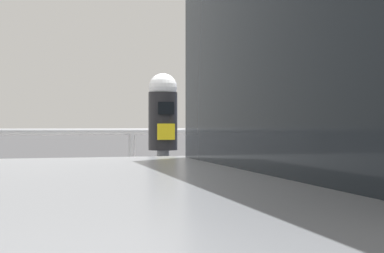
% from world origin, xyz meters
% --- Properties ---
extents(parking_meter, '(0.16, 0.17, 1.42)m').
position_xyz_m(parking_meter, '(-0.14, 0.27, 1.15)').
color(parking_meter, slate).
rests_on(parking_meter, sidewalk_curb).
extents(pedestrian_at_meter, '(0.59, 0.47, 1.60)m').
position_xyz_m(pedestrian_at_meter, '(0.44, 0.40, 1.04)').
color(pedestrian_at_meter, black).
rests_on(pedestrian_at_meter, sidewalk_curb).
extents(background_railing, '(24.06, 0.06, 1.09)m').
position_xyz_m(background_railing, '(-0.00, 2.23, 0.92)').
color(background_railing, gray).
rests_on(background_railing, sidewalk_curb).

